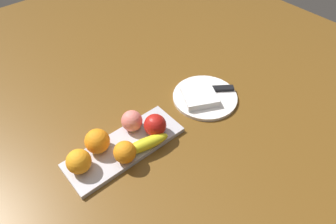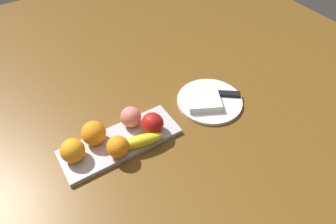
{
  "view_description": "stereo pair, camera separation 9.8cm",
  "coord_description": "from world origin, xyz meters",
  "px_view_note": "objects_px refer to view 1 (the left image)",
  "views": [
    {
      "loc": [
        0.29,
        0.5,
        0.75
      ],
      "look_at": [
        -0.16,
        -0.02,
        0.05
      ],
      "focal_mm": 32.16,
      "sensor_mm": 36.0,
      "label": 1
    },
    {
      "loc": [
        0.21,
        0.55,
        0.75
      ],
      "look_at": [
        -0.16,
        -0.02,
        0.05
      ],
      "focal_mm": 32.16,
      "sensor_mm": 36.0,
      "label": 2
    }
  ],
  "objects_px": {
    "knife": "(217,89)",
    "orange_near_banana": "(97,141)",
    "peach": "(132,121)",
    "folded_napkin": "(200,97)",
    "orange_center": "(79,161)",
    "apple": "(156,126)",
    "dinner_plate": "(205,97)",
    "banana": "(145,144)",
    "fruit_tray": "(125,147)",
    "orange_near_apple": "(125,152)"
  },
  "relations": [
    {
      "from": "orange_center",
      "to": "knife",
      "type": "distance_m",
      "value": 0.55
    },
    {
      "from": "apple",
      "to": "orange_near_apple",
      "type": "height_order",
      "value": "apple"
    },
    {
      "from": "peach",
      "to": "orange_near_banana",
      "type": "bearing_deg",
      "value": 1.38
    },
    {
      "from": "apple",
      "to": "knife",
      "type": "distance_m",
      "value": 0.3
    },
    {
      "from": "fruit_tray",
      "to": "orange_center",
      "type": "xyz_separation_m",
      "value": [
        0.14,
        -0.01,
        0.04
      ]
    },
    {
      "from": "dinner_plate",
      "to": "banana",
      "type": "bearing_deg",
      "value": 9.22
    },
    {
      "from": "orange_near_apple",
      "to": "peach",
      "type": "height_order",
      "value": "same"
    },
    {
      "from": "orange_center",
      "to": "peach",
      "type": "relative_size",
      "value": 1.05
    },
    {
      "from": "orange_near_banana",
      "to": "orange_center",
      "type": "bearing_deg",
      "value": 19.69
    },
    {
      "from": "fruit_tray",
      "to": "dinner_plate",
      "type": "height_order",
      "value": "fruit_tray"
    },
    {
      "from": "knife",
      "to": "folded_napkin",
      "type": "bearing_deg",
      "value": 32.88
    },
    {
      "from": "banana",
      "to": "peach",
      "type": "relative_size",
      "value": 2.24
    },
    {
      "from": "orange_near_banana",
      "to": "apple",
      "type": "bearing_deg",
      "value": 159.55
    },
    {
      "from": "orange_center",
      "to": "folded_napkin",
      "type": "bearing_deg",
      "value": 178.58
    },
    {
      "from": "banana",
      "to": "dinner_plate",
      "type": "height_order",
      "value": "banana"
    },
    {
      "from": "banana",
      "to": "folded_napkin",
      "type": "relative_size",
      "value": 1.34
    },
    {
      "from": "fruit_tray",
      "to": "apple",
      "type": "bearing_deg",
      "value": 166.84
    },
    {
      "from": "orange_center",
      "to": "orange_near_banana",
      "type": "bearing_deg",
      "value": -160.31
    },
    {
      "from": "banana",
      "to": "dinner_plate",
      "type": "distance_m",
      "value": 0.31
    },
    {
      "from": "fruit_tray",
      "to": "knife",
      "type": "bearing_deg",
      "value": 179.19
    },
    {
      "from": "apple",
      "to": "orange_near_apple",
      "type": "relative_size",
      "value": 1.07
    },
    {
      "from": "peach",
      "to": "knife",
      "type": "xyz_separation_m",
      "value": [
        -0.35,
        0.05,
        -0.03
      ]
    },
    {
      "from": "peach",
      "to": "folded_napkin",
      "type": "relative_size",
      "value": 0.6
    },
    {
      "from": "orange_near_banana",
      "to": "dinner_plate",
      "type": "bearing_deg",
      "value": 174.66
    },
    {
      "from": "fruit_tray",
      "to": "orange_center",
      "type": "relative_size",
      "value": 5.27
    },
    {
      "from": "apple",
      "to": "peach",
      "type": "bearing_deg",
      "value": -56.91
    },
    {
      "from": "apple",
      "to": "orange_near_banana",
      "type": "relative_size",
      "value": 0.95
    },
    {
      "from": "fruit_tray",
      "to": "knife",
      "type": "relative_size",
      "value": 2.38
    },
    {
      "from": "orange_near_apple",
      "to": "folded_napkin",
      "type": "height_order",
      "value": "orange_near_apple"
    },
    {
      "from": "apple",
      "to": "orange_center",
      "type": "distance_m",
      "value": 0.25
    },
    {
      "from": "apple",
      "to": "banana",
      "type": "distance_m",
      "value": 0.07
    },
    {
      "from": "orange_near_apple",
      "to": "orange_near_banana",
      "type": "bearing_deg",
      "value": -64.07
    },
    {
      "from": "banana",
      "to": "knife",
      "type": "relative_size",
      "value": 0.96
    },
    {
      "from": "banana",
      "to": "folded_napkin",
      "type": "bearing_deg",
      "value": 22.51
    },
    {
      "from": "orange_center",
      "to": "banana",
      "type": "bearing_deg",
      "value": 161.76
    },
    {
      "from": "peach",
      "to": "knife",
      "type": "height_order",
      "value": "peach"
    },
    {
      "from": "knife",
      "to": "orange_near_banana",
      "type": "bearing_deg",
      "value": 31.36
    },
    {
      "from": "fruit_tray",
      "to": "peach",
      "type": "relative_size",
      "value": 5.55
    },
    {
      "from": "dinner_plate",
      "to": "folded_napkin",
      "type": "bearing_deg",
      "value": 0.0
    },
    {
      "from": "banana",
      "to": "fruit_tray",
      "type": "bearing_deg",
      "value": 143.91
    },
    {
      "from": "peach",
      "to": "orange_center",
      "type": "bearing_deg",
      "value": 8.52
    },
    {
      "from": "orange_near_apple",
      "to": "orange_center",
      "type": "xyz_separation_m",
      "value": [
        0.12,
        -0.06,
        0.0
      ]
    },
    {
      "from": "apple",
      "to": "orange_near_banana",
      "type": "height_order",
      "value": "orange_near_banana"
    },
    {
      "from": "fruit_tray",
      "to": "dinner_plate",
      "type": "distance_m",
      "value": 0.35
    },
    {
      "from": "fruit_tray",
      "to": "folded_napkin",
      "type": "xyz_separation_m",
      "value": [
        -0.32,
        0.0,
        0.02
      ]
    },
    {
      "from": "banana",
      "to": "peach",
      "type": "height_order",
      "value": "peach"
    },
    {
      "from": "folded_napkin",
      "to": "knife",
      "type": "distance_m",
      "value": 0.09
    },
    {
      "from": "apple",
      "to": "dinner_plate",
      "type": "distance_m",
      "value": 0.25
    },
    {
      "from": "peach",
      "to": "dinner_plate",
      "type": "height_order",
      "value": "peach"
    },
    {
      "from": "peach",
      "to": "folded_napkin",
      "type": "bearing_deg",
      "value": 170.85
    }
  ]
}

